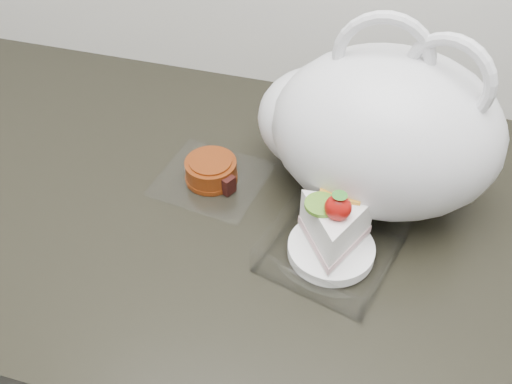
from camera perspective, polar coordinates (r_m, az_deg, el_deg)
name	(u,v)px	position (r m, az deg, el deg)	size (l,w,h in m)	color
counter	(289,378)	(1.15, 3.28, -18.11)	(2.04, 0.64, 0.90)	black
cake_tray	(332,239)	(0.71, 7.65, -4.67)	(0.18, 0.18, 0.12)	white
mooncake_wrap	(212,172)	(0.82, -4.45, 1.98)	(0.17, 0.16, 0.04)	white
plastic_bag	(372,129)	(0.76, 11.51, 6.20)	(0.36, 0.28, 0.27)	white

